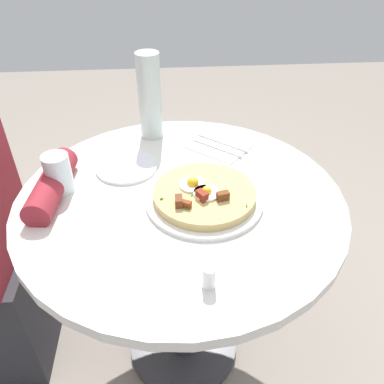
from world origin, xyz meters
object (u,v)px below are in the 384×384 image
bread_plate (126,167)px  water_bottle (150,97)px  dining_table (181,241)px  pizza_plate (204,199)px  water_glass (58,174)px  breakfast_pizza (204,194)px  knife (216,147)px  salt_shaker (209,277)px  fork (222,142)px

bread_plate → water_bottle: water_bottle is taller
bread_plate → water_bottle: 0.24m
dining_table → bread_plate: (0.14, 0.15, 0.17)m
pizza_plate → water_glass: 0.38m
pizza_plate → breakfast_pizza: breakfast_pizza is taller
knife → water_glass: water_glass is taller
pizza_plate → dining_table: bearing=62.5°
pizza_plate → salt_shaker: salt_shaker is taller
pizza_plate → fork: bearing=-17.1°
knife → water_bottle: (0.10, 0.20, 0.13)m
water_glass → water_bottle: size_ratio=0.40×
dining_table → water_bottle: 0.45m
water_bottle → pizza_plate: bearing=-159.8°
fork → water_bottle: water_bottle is taller
dining_table → salt_shaker: 0.36m
fork → salt_shaker: salt_shaker is taller
salt_shaker → water_bottle: bearing=10.1°
pizza_plate → knife: pizza_plate is taller
dining_table → water_bottle: (0.33, 0.07, 0.30)m
water_bottle → breakfast_pizza: bearing=-160.1°
salt_shaker → dining_table: bearing=7.6°
knife → salt_shaker: (-0.53, 0.08, 0.02)m
pizza_plate → water_glass: bearing=78.2°
knife → water_bottle: bearing=12.7°
bread_plate → water_bottle: (0.19, -0.07, 0.13)m
breakfast_pizza → bread_plate: (0.17, 0.20, -0.02)m
breakfast_pizza → water_bottle: bearing=19.9°
dining_table → pizza_plate: size_ratio=2.84×
fork → breakfast_pizza: bearing=113.3°
dining_table → bread_plate: bearing=46.4°
pizza_plate → knife: size_ratio=1.67×
pizza_plate → bread_plate: bearing=50.4°
bread_plate → knife: size_ratio=0.97×
pizza_plate → bread_plate: pizza_plate is taller
pizza_plate → water_bottle: size_ratio=1.12×
pizza_plate → salt_shaker: (-0.27, 0.02, 0.02)m
fork → dining_table: bearing=100.4°
pizza_plate → water_glass: size_ratio=2.81×
water_bottle → salt_shaker: bearing=-169.9°
pizza_plate → fork: size_ratio=1.67×
breakfast_pizza → water_glass: size_ratio=2.43×
dining_table → salt_shaker: bearing=-172.4°
dining_table → fork: size_ratio=4.73×
breakfast_pizza → water_bottle: (0.36, 0.13, 0.11)m
dining_table → water_glass: size_ratio=7.99×
water_glass → salt_shaker: 0.50m
pizza_plate → fork: pizza_plate is taller
dining_table → fork: fork is taller
dining_table → salt_shaker: (-0.30, -0.04, 0.19)m
dining_table → knife: knife is taller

